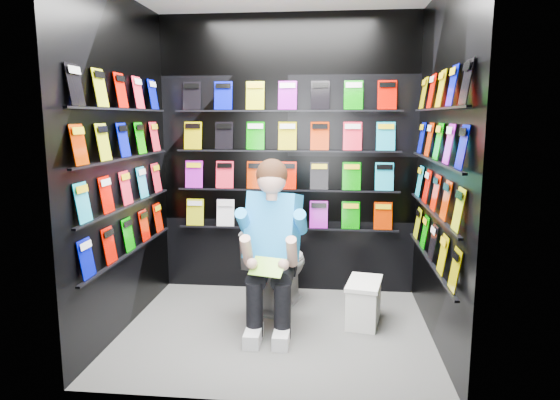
# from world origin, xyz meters

# --- Properties ---
(floor) EXTENTS (2.40, 2.40, 0.00)m
(floor) POSITION_xyz_m (0.00, 0.00, 0.00)
(floor) COLOR #5D5D5B
(floor) RESTS_ON ground
(wall_back) EXTENTS (2.40, 0.04, 2.60)m
(wall_back) POSITION_xyz_m (0.00, 1.00, 1.30)
(wall_back) COLOR black
(wall_back) RESTS_ON floor
(wall_front) EXTENTS (2.40, 0.04, 2.60)m
(wall_front) POSITION_xyz_m (0.00, -1.00, 1.30)
(wall_front) COLOR black
(wall_front) RESTS_ON floor
(wall_left) EXTENTS (0.04, 2.00, 2.60)m
(wall_left) POSITION_xyz_m (-1.20, 0.00, 1.30)
(wall_left) COLOR black
(wall_left) RESTS_ON floor
(wall_right) EXTENTS (0.04, 2.00, 2.60)m
(wall_right) POSITION_xyz_m (1.20, 0.00, 1.30)
(wall_right) COLOR black
(wall_right) RESTS_ON floor
(comics_back) EXTENTS (2.10, 0.06, 1.37)m
(comics_back) POSITION_xyz_m (0.00, 0.97, 1.31)
(comics_back) COLOR #CB0A00
(comics_back) RESTS_ON wall_back
(comics_left) EXTENTS (0.06, 1.70, 1.37)m
(comics_left) POSITION_xyz_m (-1.17, 0.00, 1.31)
(comics_left) COLOR #CB0A00
(comics_left) RESTS_ON wall_left
(comics_right) EXTENTS (0.06, 1.70, 1.37)m
(comics_right) POSITION_xyz_m (1.17, 0.00, 1.31)
(comics_right) COLOR #CB0A00
(comics_right) RESTS_ON wall_right
(toilet) EXTENTS (0.60, 0.83, 0.73)m
(toilet) POSITION_xyz_m (-0.04, 0.54, 0.37)
(toilet) COLOR white
(toilet) RESTS_ON floor
(longbox) EXTENTS (0.31, 0.46, 0.32)m
(longbox) POSITION_xyz_m (0.69, 0.23, 0.16)
(longbox) COLOR white
(longbox) RESTS_ON floor
(longbox_lid) EXTENTS (0.33, 0.49, 0.03)m
(longbox_lid) POSITION_xyz_m (0.69, 0.23, 0.34)
(longbox_lid) COLOR white
(longbox_lid) RESTS_ON longbox
(reader) EXTENTS (0.74, 0.92, 1.48)m
(reader) POSITION_xyz_m (-0.04, 0.16, 0.79)
(reader) COLOR #1E7BC9
(reader) RESTS_ON toilet
(held_comic) EXTENTS (0.28, 0.21, 0.11)m
(held_comic) POSITION_xyz_m (-0.04, -0.19, 0.58)
(held_comic) COLOR #2C9755
(held_comic) RESTS_ON reader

